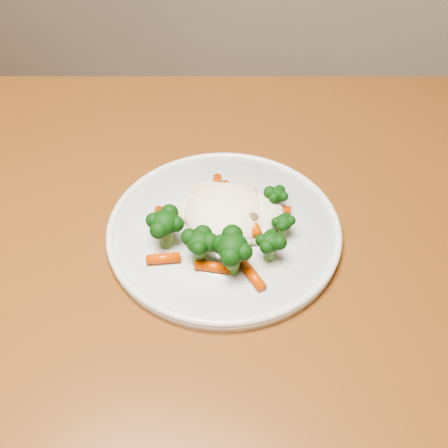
% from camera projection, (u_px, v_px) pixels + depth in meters
% --- Properties ---
extents(dining_table, '(1.46, 1.16, 0.75)m').
position_uv_depth(dining_table, '(251.00, 314.00, 0.73)').
color(dining_table, brown).
rests_on(dining_table, ground).
extents(plate, '(0.29, 0.29, 0.01)m').
position_uv_depth(plate, '(224.00, 232.00, 0.70)').
color(plate, silver).
rests_on(plate, dining_table).
extents(meal, '(0.18, 0.18, 0.05)m').
position_uv_depth(meal, '(225.00, 221.00, 0.67)').
color(meal, '#FEEDCB').
rests_on(meal, plate).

